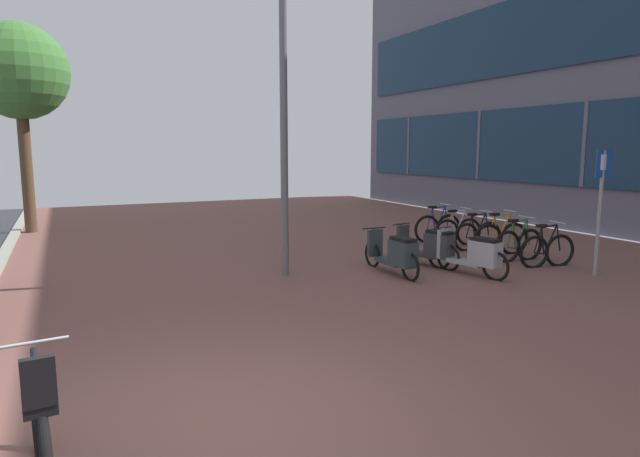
{
  "coord_description": "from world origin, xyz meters",
  "views": [
    {
      "loc": [
        -1.1,
        -4.33,
        2.38
      ],
      "look_at": [
        2.34,
        2.91,
        1.18
      ],
      "focal_mm": 30.31,
      "sensor_mm": 36.0,
      "label": 1
    }
  ],
  "objects_px": {
    "scooter_far": "(430,246)",
    "lamp_post": "(283,87)",
    "scooter_mid": "(473,254)",
    "parking_sign": "(601,199)",
    "bicycle_rack_00": "(547,250)",
    "bicycle_rack_01": "(518,245)",
    "bicycle_rack_02": "(501,239)",
    "street_tree": "(19,73)",
    "bicycle_rack_05": "(438,228)",
    "scooter_near": "(396,254)",
    "bicycle_rack_04": "(458,232)",
    "bicycle_foreground": "(36,439)",
    "bicycle_rack_03": "(477,236)"
  },
  "relations": [
    {
      "from": "scooter_far",
      "to": "lamp_post",
      "type": "xyz_separation_m",
      "value": [
        -2.92,
        0.59,
        3.07
      ]
    },
    {
      "from": "scooter_mid",
      "to": "parking_sign",
      "type": "distance_m",
      "value": 2.54
    },
    {
      "from": "bicycle_rack_00",
      "to": "bicycle_rack_01",
      "type": "xyz_separation_m",
      "value": [
        -0.09,
        0.68,
        0.01
      ]
    },
    {
      "from": "scooter_mid",
      "to": "lamp_post",
      "type": "relative_size",
      "value": 0.29
    },
    {
      "from": "scooter_mid",
      "to": "bicycle_rack_02",
      "type": "bearing_deg",
      "value": 34.14
    },
    {
      "from": "scooter_far",
      "to": "street_tree",
      "type": "bearing_deg",
      "value": 131.23
    },
    {
      "from": "bicycle_rack_02",
      "to": "scooter_far",
      "type": "distance_m",
      "value": 2.21
    },
    {
      "from": "bicycle_rack_05",
      "to": "scooter_near",
      "type": "distance_m",
      "value": 4.09
    },
    {
      "from": "bicycle_rack_02",
      "to": "scooter_far",
      "type": "bearing_deg",
      "value": -172.07
    },
    {
      "from": "bicycle_rack_04",
      "to": "parking_sign",
      "type": "distance_m",
      "value": 3.85
    },
    {
      "from": "bicycle_rack_05",
      "to": "lamp_post",
      "type": "xyz_separation_m",
      "value": [
        -4.93,
        -1.76,
        3.13
      ]
    },
    {
      "from": "bicycle_foreground",
      "to": "bicycle_rack_00",
      "type": "height_order",
      "value": "bicycle_foreground"
    },
    {
      "from": "bicycle_rack_02",
      "to": "street_tree",
      "type": "bearing_deg",
      "value": 139.55
    },
    {
      "from": "bicycle_rack_00",
      "to": "lamp_post",
      "type": "distance_m",
      "value": 6.16
    },
    {
      "from": "bicycle_rack_05",
      "to": "street_tree",
      "type": "xyz_separation_m",
      "value": [
        -9.56,
        6.25,
        4.07
      ]
    },
    {
      "from": "scooter_near",
      "to": "lamp_post",
      "type": "distance_m",
      "value": 3.72
    },
    {
      "from": "bicycle_rack_03",
      "to": "scooter_near",
      "type": "xyz_separation_m",
      "value": [
        -3.18,
        -1.34,
        0.07
      ]
    },
    {
      "from": "bicycle_rack_02",
      "to": "scooter_far",
      "type": "relative_size",
      "value": 0.8
    },
    {
      "from": "bicycle_rack_00",
      "to": "parking_sign",
      "type": "distance_m",
      "value": 1.49
    },
    {
      "from": "bicycle_rack_01",
      "to": "bicycle_rack_04",
      "type": "distance_m",
      "value": 2.05
    },
    {
      "from": "bicycle_foreground",
      "to": "scooter_near",
      "type": "relative_size",
      "value": 0.77
    },
    {
      "from": "bicycle_rack_02",
      "to": "bicycle_rack_03",
      "type": "bearing_deg",
      "value": 95.56
    },
    {
      "from": "bicycle_rack_01",
      "to": "scooter_mid",
      "type": "bearing_deg",
      "value": -160.39
    },
    {
      "from": "scooter_mid",
      "to": "parking_sign",
      "type": "bearing_deg",
      "value": -25.57
    },
    {
      "from": "bicycle_foreground",
      "to": "lamp_post",
      "type": "bearing_deg",
      "value": 53.53
    },
    {
      "from": "bicycle_foreground",
      "to": "bicycle_rack_02",
      "type": "distance_m",
      "value": 10.45
    },
    {
      "from": "bicycle_rack_01",
      "to": "parking_sign",
      "type": "xyz_separation_m",
      "value": [
        0.3,
        -1.63,
        1.11
      ]
    },
    {
      "from": "scooter_near",
      "to": "scooter_mid",
      "type": "distance_m",
      "value": 1.46
    },
    {
      "from": "bicycle_rack_05",
      "to": "scooter_far",
      "type": "distance_m",
      "value": 3.1
    },
    {
      "from": "bicycle_rack_02",
      "to": "bicycle_rack_03",
      "type": "xyz_separation_m",
      "value": [
        -0.07,
        0.68,
        -0.02
      ]
    },
    {
      "from": "bicycle_rack_03",
      "to": "scooter_mid",
      "type": "relative_size",
      "value": 0.74
    },
    {
      "from": "bicycle_rack_01",
      "to": "bicycle_rack_05",
      "type": "bearing_deg",
      "value": 90.31
    },
    {
      "from": "bicycle_foreground",
      "to": "bicycle_rack_03",
      "type": "xyz_separation_m",
      "value": [
        9.04,
        5.8,
        -0.07
      ]
    },
    {
      "from": "bicycle_rack_02",
      "to": "scooter_near",
      "type": "bearing_deg",
      "value": -168.54
    },
    {
      "from": "bicycle_rack_00",
      "to": "lamp_post",
      "type": "height_order",
      "value": "lamp_post"
    },
    {
      "from": "scooter_near",
      "to": "parking_sign",
      "type": "relative_size",
      "value": 0.8
    },
    {
      "from": "street_tree",
      "to": "parking_sign",
      "type": "bearing_deg",
      "value": -47.06
    },
    {
      "from": "bicycle_rack_00",
      "to": "bicycle_rack_04",
      "type": "height_order",
      "value": "bicycle_rack_04"
    },
    {
      "from": "bicycle_rack_00",
      "to": "scooter_mid",
      "type": "distance_m",
      "value": 1.87
    },
    {
      "from": "street_tree",
      "to": "scooter_near",
      "type": "bearing_deg",
      "value": -54.07
    },
    {
      "from": "lamp_post",
      "to": "bicycle_rack_00",
      "type": "bearing_deg",
      "value": -18.14
    },
    {
      "from": "bicycle_rack_00",
      "to": "parking_sign",
      "type": "height_order",
      "value": "parking_sign"
    },
    {
      "from": "bicycle_foreground",
      "to": "street_tree",
      "type": "distance_m",
      "value": 14.02
    },
    {
      "from": "parking_sign",
      "to": "bicycle_rack_05",
      "type": "bearing_deg",
      "value": 94.19
    },
    {
      "from": "bicycle_rack_04",
      "to": "street_tree",
      "type": "bearing_deg",
      "value": 144.28
    },
    {
      "from": "bicycle_rack_02",
      "to": "street_tree",
      "type": "height_order",
      "value": "street_tree"
    },
    {
      "from": "parking_sign",
      "to": "lamp_post",
      "type": "distance_m",
      "value": 6.2
    },
    {
      "from": "street_tree",
      "to": "scooter_mid",
      "type": "bearing_deg",
      "value": -50.98
    },
    {
      "from": "street_tree",
      "to": "bicycle_rack_00",
      "type": "bearing_deg",
      "value": -45.01
    },
    {
      "from": "bicycle_rack_03",
      "to": "bicycle_rack_04",
      "type": "bearing_deg",
      "value": 92.04
    }
  ]
}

